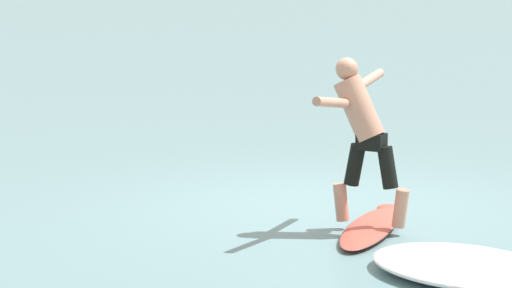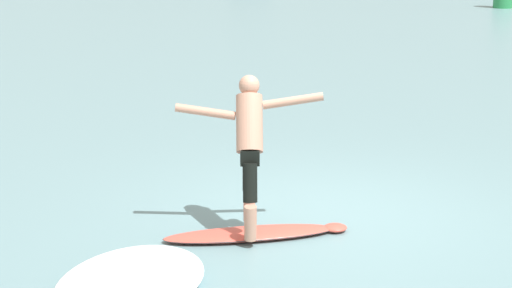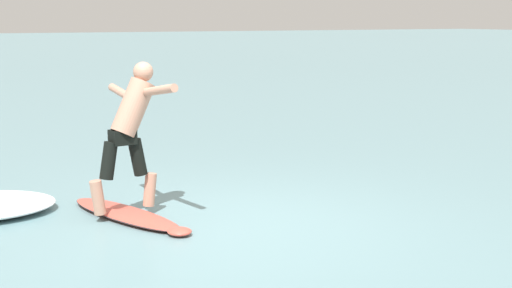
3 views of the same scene
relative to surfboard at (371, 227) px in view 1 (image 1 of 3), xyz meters
name	(u,v)px [view 1 (image 1 of 3)]	position (x,y,z in m)	size (l,w,h in m)	color
ground_plane	(331,206)	(0.77, 0.91, -0.04)	(200.00, 200.00, 0.00)	slate
surfboard	(371,227)	(0.00, 0.00, 0.00)	(2.03, 0.99, 0.22)	#E05242
surfer	(361,127)	(-0.05, 0.10, 1.00)	(1.57, 0.81, 1.63)	tan
wave_foam_at_tail	(465,266)	(-0.97, -1.45, 0.05)	(1.59, 1.96, 0.18)	white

